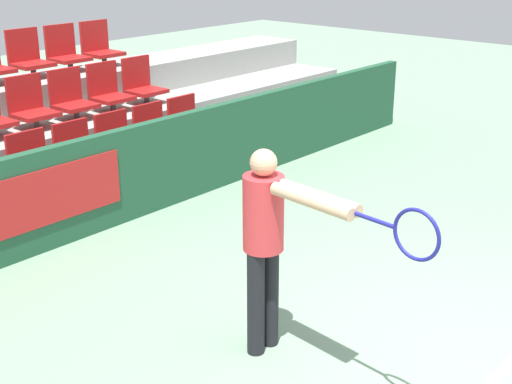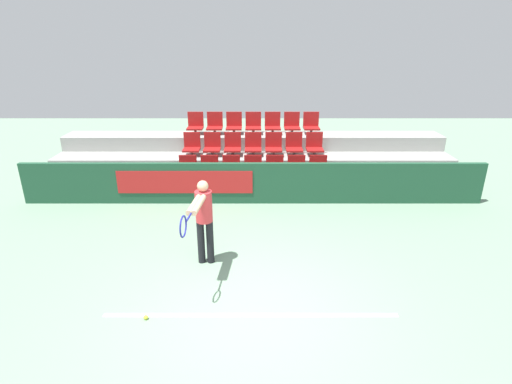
{
  "view_description": "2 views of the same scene",
  "coord_description": "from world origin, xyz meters",
  "px_view_note": "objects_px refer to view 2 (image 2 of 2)",
  "views": [
    {
      "loc": [
        -4.36,
        -1.61,
        2.97
      ],
      "look_at": [
        0.15,
        2.33,
        0.76
      ],
      "focal_mm": 50.0,
      "sensor_mm": 36.0,
      "label": 1
    },
    {
      "loc": [
        0.08,
        -4.89,
        3.83
      ],
      "look_at": [
        0.09,
        2.79,
        0.83
      ],
      "focal_mm": 28.0,
      "sensor_mm": 36.0,
      "label": 2
    }
  ],
  "objects_px": {
    "stadium_chair_5": "(296,169)",
    "stadium_chair_17": "(253,124)",
    "stadium_chair_4": "(274,169)",
    "stadium_chair_16": "(234,124)",
    "stadium_chair_7": "(191,145)",
    "stadium_chair_20": "(311,124)",
    "stadium_chair_14": "(195,124)",
    "stadium_chair_19": "(292,124)",
    "stadium_chair_6": "(318,169)",
    "stadium_chair_2": "(231,169)",
    "stadium_chair_1": "(209,169)",
    "tennis_player": "(203,216)",
    "stadium_chair_13": "(314,145)",
    "stadium_chair_3": "(253,169)",
    "tennis_ball": "(145,317)",
    "stadium_chair_8": "(212,145)",
    "stadium_chair_11": "(273,145)",
    "stadium_chair_12": "(294,145)",
    "stadium_chair_10": "(253,145)",
    "stadium_chair_9": "(232,145)",
    "stadium_chair_15": "(214,124)",
    "stadium_chair_0": "(187,169)",
    "stadium_chair_18": "(272,124)"
  },
  "relations": [
    {
      "from": "stadium_chair_6",
      "to": "stadium_chair_19",
      "type": "xyz_separation_m",
      "value": [
        -0.56,
        1.71,
        0.8
      ]
    },
    {
      "from": "stadium_chair_3",
      "to": "tennis_ball",
      "type": "xyz_separation_m",
      "value": [
        -1.52,
        -4.98,
        -0.63
      ]
    },
    {
      "from": "stadium_chair_3",
      "to": "stadium_chair_7",
      "type": "height_order",
      "value": "stadium_chair_7"
    },
    {
      "from": "stadium_chair_7",
      "to": "stadium_chair_8",
      "type": "relative_size",
      "value": 1.0
    },
    {
      "from": "stadium_chair_5",
      "to": "stadium_chair_14",
      "type": "xyz_separation_m",
      "value": [
        -2.78,
        1.71,
        0.8
      ]
    },
    {
      "from": "stadium_chair_15",
      "to": "stadium_chair_5",
      "type": "bearing_deg",
      "value": -37.46
    },
    {
      "from": "stadium_chair_7",
      "to": "stadium_chair_15",
      "type": "distance_m",
      "value": 1.09
    },
    {
      "from": "stadium_chair_10",
      "to": "tennis_player",
      "type": "height_order",
      "value": "tennis_player"
    },
    {
      "from": "stadium_chair_19",
      "to": "stadium_chair_7",
      "type": "bearing_deg",
      "value": -162.96
    },
    {
      "from": "stadium_chair_19",
      "to": "tennis_player",
      "type": "distance_m",
      "value": 5.57
    },
    {
      "from": "stadium_chair_3",
      "to": "stadium_chair_8",
      "type": "bearing_deg",
      "value": 142.54
    },
    {
      "from": "stadium_chair_19",
      "to": "stadium_chair_6",
      "type": "bearing_deg",
      "value": -71.93
    },
    {
      "from": "stadium_chair_5",
      "to": "stadium_chair_13",
      "type": "xyz_separation_m",
      "value": [
        0.56,
        0.85,
        0.4
      ]
    },
    {
      "from": "stadium_chair_7",
      "to": "stadium_chair_10",
      "type": "distance_m",
      "value": 1.67
    },
    {
      "from": "stadium_chair_4",
      "to": "stadium_chair_7",
      "type": "xyz_separation_m",
      "value": [
        -2.23,
        0.85,
        0.4
      ]
    },
    {
      "from": "stadium_chair_0",
      "to": "stadium_chair_8",
      "type": "relative_size",
      "value": 1.0
    },
    {
      "from": "stadium_chair_5",
      "to": "stadium_chair_15",
      "type": "bearing_deg",
      "value": 142.54
    },
    {
      "from": "stadium_chair_0",
      "to": "stadium_chair_8",
      "type": "distance_m",
      "value": 1.09
    },
    {
      "from": "stadium_chair_7",
      "to": "stadium_chair_15",
      "type": "xyz_separation_m",
      "value": [
        0.56,
        0.85,
        0.4
      ]
    },
    {
      "from": "stadium_chair_11",
      "to": "stadium_chair_12",
      "type": "xyz_separation_m",
      "value": [
        0.56,
        0.0,
        0.0
      ]
    },
    {
      "from": "stadium_chair_12",
      "to": "stadium_chair_4",
      "type": "bearing_deg",
      "value": -123.13
    },
    {
      "from": "stadium_chair_5",
      "to": "tennis_player",
      "type": "distance_m",
      "value": 4.0
    },
    {
      "from": "stadium_chair_5",
      "to": "stadium_chair_7",
      "type": "bearing_deg",
      "value": 162.96
    },
    {
      "from": "stadium_chair_8",
      "to": "stadium_chair_11",
      "type": "xyz_separation_m",
      "value": [
        1.67,
        0.0,
        0.0
      ]
    },
    {
      "from": "stadium_chair_3",
      "to": "stadium_chair_19",
      "type": "distance_m",
      "value": 2.19
    },
    {
      "from": "stadium_chair_2",
      "to": "stadium_chair_17",
      "type": "relative_size",
      "value": 1.0
    },
    {
      "from": "stadium_chair_9",
      "to": "stadium_chair_18",
      "type": "height_order",
      "value": "stadium_chair_18"
    },
    {
      "from": "stadium_chair_5",
      "to": "stadium_chair_8",
      "type": "relative_size",
      "value": 1.0
    },
    {
      "from": "stadium_chair_5",
      "to": "stadium_chair_17",
      "type": "height_order",
      "value": "stadium_chair_17"
    },
    {
      "from": "stadium_chair_9",
      "to": "stadium_chair_14",
      "type": "height_order",
      "value": "stadium_chair_14"
    },
    {
      "from": "stadium_chair_2",
      "to": "stadium_chair_10",
      "type": "distance_m",
      "value": 1.09
    },
    {
      "from": "stadium_chair_1",
      "to": "stadium_chair_5",
      "type": "relative_size",
      "value": 1.0
    },
    {
      "from": "stadium_chair_7",
      "to": "stadium_chair_16",
      "type": "bearing_deg",
      "value": 37.46
    },
    {
      "from": "stadium_chair_7",
      "to": "stadium_chair_8",
      "type": "xyz_separation_m",
      "value": [
        0.56,
        0.0,
        0.0
      ]
    },
    {
      "from": "stadium_chair_0",
      "to": "stadium_chair_8",
      "type": "xyz_separation_m",
      "value": [
        0.56,
        0.85,
        0.4
      ]
    },
    {
      "from": "stadium_chair_5",
      "to": "stadium_chair_13",
      "type": "distance_m",
      "value": 1.09
    },
    {
      "from": "stadium_chair_18",
      "to": "stadium_chair_20",
      "type": "bearing_deg",
      "value": 0.0
    },
    {
      "from": "stadium_chair_4",
      "to": "stadium_chair_16",
      "type": "relative_size",
      "value": 1.0
    },
    {
      "from": "stadium_chair_5",
      "to": "stadium_chair_12",
      "type": "xyz_separation_m",
      "value": [
        0.0,
        0.85,
        0.4
      ]
    },
    {
      "from": "stadium_chair_20",
      "to": "stadium_chair_15",
      "type": "bearing_deg",
      "value": 180.0
    },
    {
      "from": "stadium_chair_12",
      "to": "stadium_chair_10",
      "type": "bearing_deg",
      "value": 180.0
    },
    {
      "from": "stadium_chair_9",
      "to": "stadium_chair_15",
      "type": "height_order",
      "value": "stadium_chair_15"
    },
    {
      "from": "stadium_chair_7",
      "to": "stadium_chair_20",
      "type": "distance_m",
      "value": 3.47
    },
    {
      "from": "tennis_ball",
      "to": "stadium_chair_13",
      "type": "bearing_deg",
      "value": 61.33
    },
    {
      "from": "stadium_chair_3",
      "to": "stadium_chair_17",
      "type": "relative_size",
      "value": 1.0
    },
    {
      "from": "stadium_chair_7",
      "to": "stadium_chair_19",
      "type": "distance_m",
      "value": 2.94
    },
    {
      "from": "stadium_chair_14",
      "to": "tennis_player",
      "type": "distance_m",
      "value": 5.28
    },
    {
      "from": "stadium_chair_12",
      "to": "tennis_ball",
      "type": "distance_m",
      "value": 6.48
    },
    {
      "from": "stadium_chair_1",
      "to": "tennis_player",
      "type": "relative_size",
      "value": 0.38
    },
    {
      "from": "stadium_chair_2",
      "to": "stadium_chair_1",
      "type": "bearing_deg",
      "value": 180.0
    }
  ]
}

